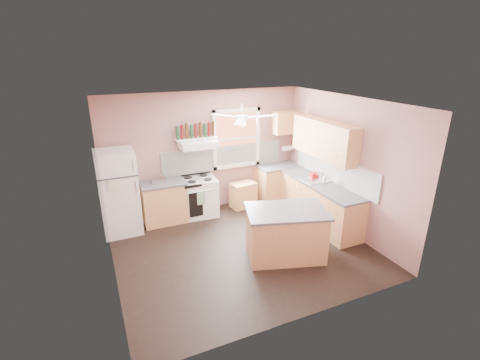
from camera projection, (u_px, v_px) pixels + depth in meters
name	position (u px, v px, depth m)	size (l,w,h in m)	color
floor	(242.00, 248.00, 6.53)	(4.50, 4.50, 0.00)	black
ceiling	(242.00, 102.00, 5.59)	(4.50, 4.50, 0.00)	white
wall_back	(205.00, 152.00, 7.79)	(4.50, 0.05, 2.70)	#8D625F
wall_right	(346.00, 165.00, 6.93)	(0.05, 4.00, 2.70)	#8D625F
wall_left	(103.00, 203.00, 5.19)	(0.05, 4.00, 2.70)	#8D625F
backsplash_back	(224.00, 158.00, 7.99)	(2.90, 0.03, 0.55)	white
backsplash_right	(334.00, 169.00, 7.23)	(0.03, 2.60, 0.55)	white
window_view	(236.00, 138.00, 7.95)	(1.00, 0.02, 1.20)	brown
window_frame	(236.00, 139.00, 7.93)	(1.16, 0.07, 1.36)	white
refrigerator	(119.00, 193.00, 6.85)	(0.72, 0.70, 1.71)	white
base_cabinet_left	(164.00, 203.00, 7.43)	(0.90, 0.60, 0.86)	tan
counter_left	(162.00, 183.00, 7.27)	(0.92, 0.62, 0.04)	#4A4A4C
toaster	(159.00, 179.00, 7.19)	(0.28, 0.16, 0.18)	silver
stove	(199.00, 197.00, 7.72)	(0.77, 0.64, 0.86)	white
range_hood	(198.00, 144.00, 7.37)	(0.78, 0.50, 0.14)	white
bottle_shelf	(196.00, 138.00, 7.44)	(0.90, 0.26, 0.03)	white
cart	(243.00, 195.00, 8.18)	(0.57, 0.38, 0.57)	tan
base_cabinet_corner	(278.00, 184.00, 8.50)	(1.00, 0.60, 0.86)	tan
base_cabinet_right	(319.00, 204.00, 7.38)	(0.60, 2.20, 0.86)	tan
counter_corner	(279.00, 166.00, 8.34)	(1.02, 0.62, 0.04)	#4A4A4C
counter_right	(321.00, 184.00, 7.22)	(0.62, 2.22, 0.04)	#4A4A4C
sink	(315.00, 180.00, 7.38)	(0.55, 0.45, 0.03)	silver
faucet	(322.00, 176.00, 7.42)	(0.03, 0.03, 0.14)	silver
upper_cabinet_right	(324.00, 139.00, 7.13)	(0.33, 1.80, 0.76)	tan
upper_cabinet_corner	(285.00, 122.00, 8.18)	(0.60, 0.33, 0.52)	tan
paper_towel	(288.00, 148.00, 8.47)	(0.12, 0.12, 0.26)	white
island	(285.00, 234.00, 6.16)	(1.31, 0.83, 0.86)	tan
island_top	(287.00, 211.00, 6.00)	(1.38, 0.90, 0.04)	#4A4A4C
ceiling_fan_hub	(242.00, 118.00, 5.67)	(0.20, 0.20, 0.08)	white
soap_bottle	(325.00, 178.00, 7.17)	(0.09, 0.09, 0.22)	silver
red_caddy	(314.00, 175.00, 7.55)	(0.18, 0.12, 0.10)	red
wine_bottles	(196.00, 131.00, 7.39)	(0.86, 0.06, 0.31)	#143819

